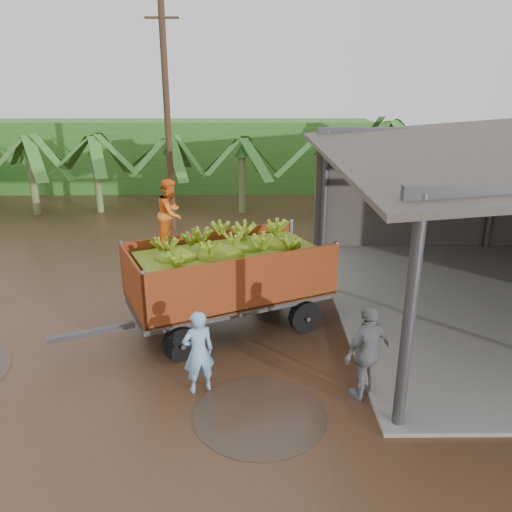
% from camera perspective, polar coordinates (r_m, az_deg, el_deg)
% --- Properties ---
extents(ground, '(100.00, 100.00, 0.00)m').
position_cam_1_polar(ground, '(12.34, -13.96, -7.76)').
color(ground, black).
rests_on(ground, ground).
extents(hedge_north, '(22.00, 3.00, 3.60)m').
position_cam_1_polar(hedge_north, '(27.37, -10.97, 11.21)').
color(hedge_north, '#2D661E').
rests_on(hedge_north, ground).
extents(banana_trailer, '(6.14, 3.83, 3.56)m').
position_cam_1_polar(banana_trailer, '(11.42, -3.23, -1.99)').
color(banana_trailer, '#B24319').
rests_on(banana_trailer, ground).
extents(man_blue, '(0.70, 0.59, 1.63)m').
position_cam_1_polar(man_blue, '(9.36, -6.60, -10.84)').
color(man_blue, '#78A9DA').
rests_on(man_blue, ground).
extents(man_grey, '(1.14, 0.98, 1.84)m').
position_cam_1_polar(man_grey, '(9.31, 12.60, -10.66)').
color(man_grey, slate).
rests_on(man_grey, ground).
extents(utility_pole, '(1.20, 0.24, 8.20)m').
position_cam_1_polar(utility_pole, '(19.35, -10.08, 15.07)').
color(utility_pole, '#47301E').
rests_on(utility_pole, ground).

